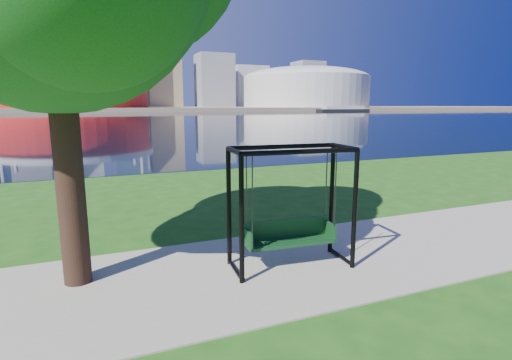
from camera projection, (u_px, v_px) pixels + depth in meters
ground at (252, 261)px, 8.50m from camera, size 900.00×900.00×0.00m
path at (261, 269)px, 8.04m from camera, size 120.00×4.00×0.03m
river at (101, 118)px, 100.99m from camera, size 900.00×180.00×0.02m
far_bank at (91, 108)px, 285.79m from camera, size 900.00×228.00×2.00m
stadium at (71, 85)px, 215.18m from camera, size 83.00×83.00×32.00m
arena at (306, 86)px, 269.84m from camera, size 84.00×84.00×26.56m
skyline at (81, 60)px, 289.88m from camera, size 392.00×66.00×96.50m
swing at (290, 210)px, 7.99m from camera, size 2.49×1.25×2.47m
barge at (343, 109)px, 217.46m from camera, size 29.46×9.58×2.90m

